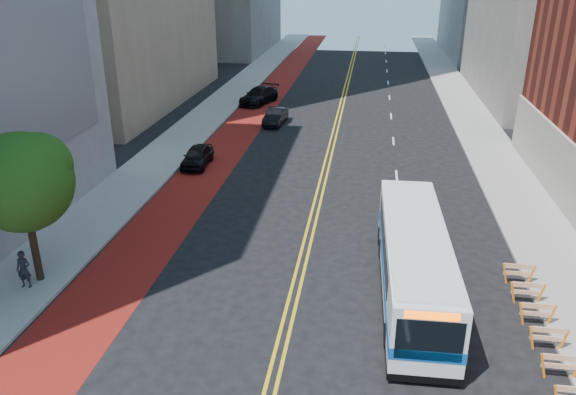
# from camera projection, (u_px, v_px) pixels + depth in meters

# --- Properties ---
(sidewalk_left) EXTENTS (4.00, 140.00, 0.15)m
(sidewalk_left) POSITION_uv_depth(u_px,v_px,m) (190.00, 132.00, 46.94)
(sidewalk_left) COLOR gray
(sidewalk_left) RESTS_ON ground
(sidewalk_right) EXTENTS (4.00, 140.00, 0.15)m
(sidewalk_right) POSITION_uv_depth(u_px,v_px,m) (487.00, 144.00, 43.72)
(sidewalk_right) COLOR gray
(sidewalk_right) RESTS_ON ground
(bus_lane_paint) EXTENTS (3.60, 140.00, 0.01)m
(bus_lane_paint) POSITION_uv_depth(u_px,v_px,m) (236.00, 134.00, 46.44)
(bus_lane_paint) COLOR maroon
(bus_lane_paint) RESTS_ON ground
(center_line_inner) EXTENTS (0.14, 140.00, 0.01)m
(center_line_inner) POSITION_uv_depth(u_px,v_px,m) (331.00, 138.00, 45.38)
(center_line_inner) COLOR gold
(center_line_inner) RESTS_ON ground
(center_line_outer) EXTENTS (0.14, 140.00, 0.01)m
(center_line_outer) POSITION_uv_depth(u_px,v_px,m) (335.00, 139.00, 45.34)
(center_line_outer) COLOR gold
(center_line_outer) RESTS_ON ground
(lane_dashes) EXTENTS (0.14, 98.20, 0.01)m
(lane_dashes) POSITION_uv_depth(u_px,v_px,m) (391.00, 116.00, 52.02)
(lane_dashes) COLOR silver
(lane_dashes) RESTS_ON ground
(construction_barriers) EXTENTS (1.42, 10.91, 1.00)m
(construction_barriers) POSITION_uv_depth(u_px,v_px,m) (554.00, 349.00, 19.56)
(construction_barriers) COLOR orange
(construction_barriers) RESTS_ON ground
(street_tree) EXTENTS (4.20, 4.20, 6.70)m
(street_tree) POSITION_uv_depth(u_px,v_px,m) (23.00, 178.00, 23.10)
(street_tree) COLOR black
(street_tree) RESTS_ON sidewalk_left
(transit_bus) EXTENTS (2.78, 11.52, 3.15)m
(transit_bus) POSITION_uv_depth(u_px,v_px,m) (414.00, 260.00, 23.43)
(transit_bus) COLOR silver
(transit_bus) RESTS_ON ground
(car_a) EXTENTS (1.74, 4.11, 1.39)m
(car_a) POSITION_uv_depth(u_px,v_px,m) (197.00, 156.00, 39.03)
(car_a) COLOR black
(car_a) RESTS_ON ground
(car_b) EXTENTS (1.76, 4.28, 1.38)m
(car_b) POSITION_uv_depth(u_px,v_px,m) (275.00, 117.00, 49.12)
(car_b) COLOR black
(car_b) RESTS_ON ground
(car_c) EXTENTS (3.72, 5.91, 1.60)m
(car_c) POSITION_uv_depth(u_px,v_px,m) (259.00, 95.00, 56.47)
(car_c) COLOR black
(car_c) RESTS_ON ground
(pedestrian) EXTENTS (0.65, 0.45, 1.70)m
(pedestrian) POSITION_uv_depth(u_px,v_px,m) (24.00, 269.00, 23.98)
(pedestrian) COLOR black
(pedestrian) RESTS_ON sidewalk_left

